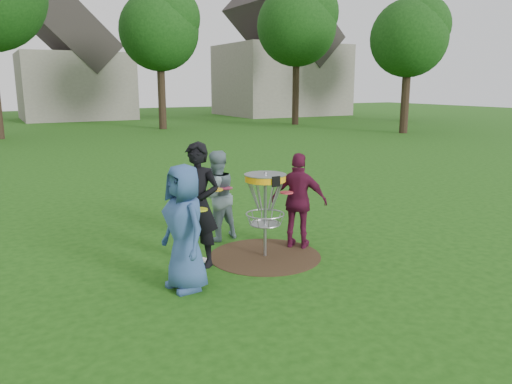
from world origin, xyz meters
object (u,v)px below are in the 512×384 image
player_blue (184,228)px  player_maroon (299,201)px  player_black (198,205)px  player_grey (216,196)px  disc_golf_basket (265,194)px

player_blue → player_maroon: size_ratio=1.06×
player_maroon → player_black: bearing=45.6°
player_grey → player_maroon: bearing=122.2°
player_maroon → disc_golf_basket: size_ratio=1.17×
player_black → player_grey: bearing=103.7°
player_blue → player_grey: (1.27, 1.79, -0.06)m
player_black → player_grey: (0.77, 1.04, -0.15)m
disc_golf_basket → player_blue: bearing=-159.2°
disc_golf_basket → player_maroon: bearing=9.6°
player_blue → player_grey: bearing=135.9°
player_black → player_grey: 1.30m
player_black → player_maroon: bearing=49.2°
player_grey → disc_golf_basket: 1.25m
player_grey → player_black: bearing=42.0°
player_blue → disc_golf_basket: 1.70m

